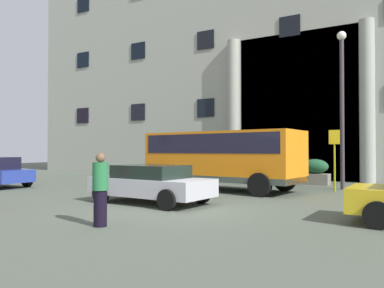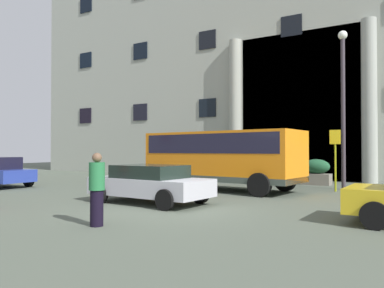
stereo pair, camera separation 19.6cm
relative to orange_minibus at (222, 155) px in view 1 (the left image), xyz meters
name	(u,v)px [view 1 (the left image)]	position (x,y,z in m)	size (l,w,h in m)	color
ground_plane	(172,211)	(0.96, -5.50, -1.59)	(80.00, 64.00, 0.12)	#51594C
office_building_facade	(307,27)	(0.97, 11.98, 8.88)	(42.57, 9.64, 20.83)	#999D90
orange_minibus	(222,155)	(0.00, 0.00, 0.00)	(7.04, 3.29, 2.53)	orange
bus_stop_sign	(334,153)	(4.34, 1.94, 0.08)	(0.44, 0.08, 2.60)	#949D14
hedge_planter_far_east	(315,172)	(2.93, 4.83, -0.91)	(1.40, 0.94, 1.29)	slate
hedge_planter_far_west	(241,168)	(-1.24, 5.16, -0.81)	(1.49, 0.93, 1.48)	gray
hedge_planter_west	(180,166)	(-5.34, 5.27, -0.80)	(1.96, 0.86, 1.51)	#65635E
parked_estate_mid	(151,183)	(-0.29, -4.84, -0.87)	(4.19, 2.28, 1.25)	#B6B5BE
motorcycle_far_end	(122,180)	(-3.56, -2.43, -1.07)	(2.04, 0.55, 0.89)	black
pedestrian_woman_with_bag	(100,189)	(0.94, -8.49, -0.68)	(0.36, 0.36, 1.68)	black
lamppost_plaza_centre	(342,96)	(4.51, 2.99, 2.62)	(0.40, 0.40, 7.07)	#3A333B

